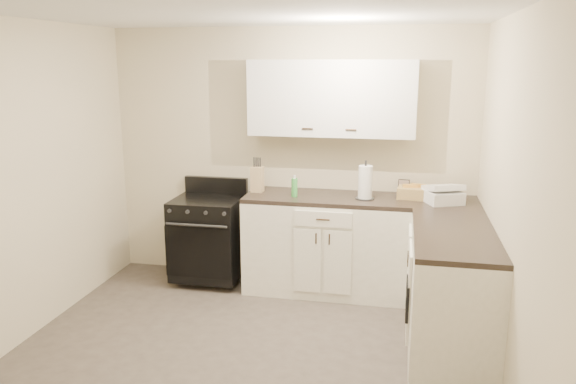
% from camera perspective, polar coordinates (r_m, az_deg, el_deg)
% --- Properties ---
extents(floor, '(3.60, 3.60, 0.00)m').
position_cam_1_polar(floor, '(4.34, -4.71, -16.99)').
color(floor, '#473F38').
rests_on(floor, ground).
extents(ceiling, '(3.60, 3.60, 0.00)m').
position_cam_1_polar(ceiling, '(3.77, -5.46, 18.03)').
color(ceiling, white).
rests_on(ceiling, wall_back).
extents(wall_back, '(3.60, 0.00, 3.60)m').
position_cam_1_polar(wall_back, '(5.58, 0.20, 3.60)').
color(wall_back, beige).
rests_on(wall_back, ground).
extents(wall_right, '(0.00, 3.60, 3.60)m').
position_cam_1_polar(wall_right, '(3.78, 22.12, -2.01)').
color(wall_right, beige).
rests_on(wall_right, ground).
extents(wall_left, '(0.00, 3.60, 3.60)m').
position_cam_1_polar(wall_left, '(4.70, -26.60, 0.38)').
color(wall_left, beige).
rests_on(wall_left, ground).
extents(wall_front, '(3.60, 0.00, 3.60)m').
position_cam_1_polar(wall_front, '(2.29, -18.21, -11.37)').
color(wall_front, beige).
rests_on(wall_front, ground).
extents(base_cabinets_back, '(1.55, 0.60, 0.90)m').
position_cam_1_polar(base_cabinets_back, '(5.42, 4.00, -5.45)').
color(base_cabinets_back, white).
rests_on(base_cabinets_back, floor).
extents(base_cabinets_right, '(0.60, 1.90, 0.90)m').
position_cam_1_polar(base_cabinets_right, '(4.79, 15.93, -8.52)').
color(base_cabinets_right, white).
rests_on(base_cabinets_right, floor).
extents(countertop_back, '(1.55, 0.60, 0.04)m').
position_cam_1_polar(countertop_back, '(5.29, 4.08, -0.62)').
color(countertop_back, black).
rests_on(countertop_back, base_cabinets_back).
extents(countertop_right, '(0.60, 1.90, 0.04)m').
position_cam_1_polar(countertop_right, '(4.64, 16.29, -3.10)').
color(countertop_right, black).
rests_on(countertop_right, base_cabinets_right).
extents(upper_cabinets, '(1.55, 0.30, 0.70)m').
position_cam_1_polar(upper_cabinets, '(5.30, 4.46, 9.48)').
color(upper_cabinets, silver).
rests_on(upper_cabinets, wall_back).
extents(stove, '(0.66, 0.56, 0.80)m').
position_cam_1_polar(stove, '(5.66, -8.12, -4.62)').
color(stove, black).
rests_on(stove, floor).
extents(knife_block, '(0.12, 0.11, 0.25)m').
position_cam_1_polar(knife_block, '(5.43, -3.13, 1.30)').
color(knife_block, tan).
rests_on(knife_block, countertop_back).
extents(paper_towel, '(0.15, 0.15, 0.31)m').
position_cam_1_polar(paper_towel, '(5.17, 7.85, 0.97)').
color(paper_towel, white).
rests_on(paper_towel, countertop_back).
extents(soap_bottle, '(0.06, 0.06, 0.17)m').
position_cam_1_polar(soap_bottle, '(5.23, 0.66, 0.46)').
color(soap_bottle, green).
rests_on(soap_bottle, countertop_back).
extents(picture_frame, '(0.11, 0.05, 0.14)m').
position_cam_1_polar(picture_frame, '(5.48, 11.68, 0.57)').
color(picture_frame, black).
rests_on(picture_frame, countertop_back).
extents(wicker_basket, '(0.32, 0.23, 0.10)m').
position_cam_1_polar(wicker_basket, '(5.30, 12.74, -0.10)').
color(wicker_basket, tan).
rests_on(wicker_basket, countertop_right).
extents(countertop_grill, '(0.38, 0.37, 0.11)m').
position_cam_1_polar(countertop_grill, '(5.19, 15.45, -0.47)').
color(countertop_grill, white).
rests_on(countertop_grill, countertop_right).
extents(oven_mitt_near, '(0.02, 0.16, 0.28)m').
position_cam_1_polar(oven_mitt_near, '(4.36, 12.03, -10.85)').
color(oven_mitt_near, black).
rests_on(oven_mitt_near, base_cabinets_right).
extents(oven_mitt_far, '(0.02, 0.15, 0.26)m').
position_cam_1_polar(oven_mitt_far, '(4.48, 12.03, -10.06)').
color(oven_mitt_far, black).
rests_on(oven_mitt_far, base_cabinets_right).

